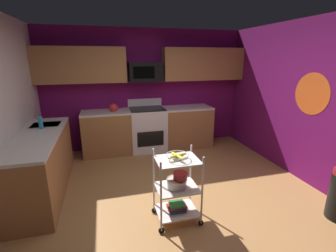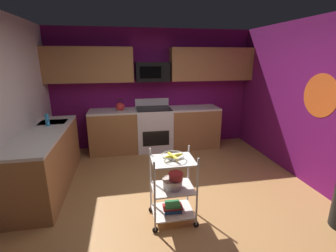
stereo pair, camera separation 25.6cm
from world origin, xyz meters
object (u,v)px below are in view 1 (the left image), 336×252
book_stack (177,207)px  kettle (113,107)px  rolling_cart (177,187)px  dish_soap_bottle (41,123)px  microwave (145,72)px  mixing_bowl_large (177,183)px  oven_range (148,129)px  fruit_bowl (177,156)px  mixing_bowl_small (180,176)px

book_stack → kettle: kettle is taller
rolling_cart → dish_soap_bottle: bearing=140.0°
microwave → book_stack: 3.02m
rolling_cart → mixing_bowl_large: 0.07m
oven_range → dish_soap_bottle: dish_soap_bottle is taller
book_stack → kettle: size_ratio=0.94×
microwave → book_stack: bearing=-92.1°
microwave → fruit_bowl: microwave is taller
dish_soap_bottle → microwave: bearing=30.9°
dish_soap_bottle → book_stack: bearing=-40.0°
fruit_bowl → kettle: (-0.61, 2.49, 0.12)m
microwave → mixing_bowl_small: 2.84m
fruit_bowl → microwave: bearing=87.9°
fruit_bowl → mixing_bowl_large: (-0.00, -0.00, -0.36)m
rolling_cart → mixing_bowl_large: bearing=180.0°
oven_range → microwave: bearing=90.3°
microwave → kettle: (-0.71, -0.11, -0.70)m
kettle → oven_range: bearing=0.3°
microwave → rolling_cart: bearing=-92.1°
oven_range → kettle: kettle is taller
mixing_bowl_large → book_stack: 0.34m
microwave → rolling_cart: 2.89m
microwave → dish_soap_bottle: 2.28m
rolling_cart → kettle: kettle is taller
rolling_cart → book_stack: size_ratio=3.68×
fruit_bowl → mixing_bowl_large: 0.36m
oven_range → fruit_bowl: 2.53m
fruit_bowl → mixing_bowl_large: size_ratio=1.08×
microwave → book_stack: microwave is taller
fruit_bowl → kettle: bearing=103.8°
kettle → mixing_bowl_large: bearing=-76.3°
fruit_bowl → dish_soap_bottle: size_ratio=1.36×
fruit_bowl → mixing_bowl_large: bearing=-180.0°
microwave → mixing_bowl_large: size_ratio=2.78×
rolling_cart → dish_soap_bottle: (-1.77, 1.49, 0.57)m
fruit_bowl → book_stack: bearing=-116.6°
rolling_cart → kettle: bearing=103.8°
mixing_bowl_large → kettle: size_ratio=0.95×
oven_range → mixing_bowl_large: 2.50m
mixing_bowl_small → kettle: (-0.65, 2.51, 0.38)m
oven_range → rolling_cart: size_ratio=1.20×
microwave → kettle: bearing=-171.3°
microwave → rolling_cart: microwave is taller
microwave → mixing_bowl_small: (-0.06, -2.62, -1.08)m
dish_soap_bottle → kettle: bearing=41.0°
book_stack → mixing_bowl_large: bearing=180.0°
oven_range → mixing_bowl_large: (-0.10, -2.50, 0.04)m
mixing_bowl_small → kettle: kettle is taller
microwave → oven_range: bearing=-89.7°
microwave → kettle: size_ratio=2.65×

